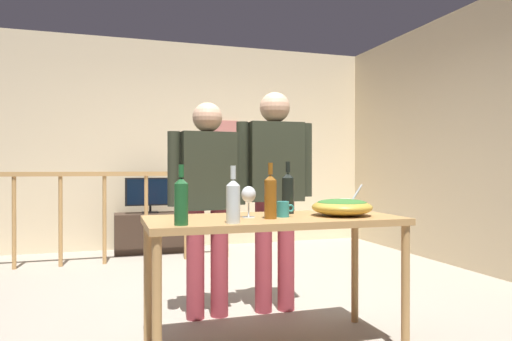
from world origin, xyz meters
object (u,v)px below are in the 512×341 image
object	(u,v)px
wine_glass	(249,196)
person_standing_right	(275,181)
flat_screen_tv	(150,192)
wine_bottle_green	(181,200)
wine_bottle_dark	(288,192)
framed_picture	(223,138)
wine_bottle_clear	(233,200)
mug_white	(345,205)
mug_teal	(283,209)
stair_railing	(144,204)
serving_table	(274,231)
wine_bottle_amber	(270,196)
tv_console	(150,232)
person_standing_left	(207,191)
salad_bowl	(342,206)

from	to	relation	value
wine_glass	person_standing_right	distance (m)	0.81
flat_screen_tv	wine_bottle_green	size ratio (longest dim) A/B	2.03
wine_bottle_dark	wine_bottle_green	bearing A→B (deg)	-151.54
framed_picture	wine_glass	size ratio (longest dim) A/B	2.69
wine_bottle_clear	wine_bottle_green	world-z (taller)	wine_bottle_green
flat_screen_tv	mug_white	world-z (taller)	flat_screen_tv
wine_bottle_dark	wine_bottle_clear	bearing A→B (deg)	-139.44
flat_screen_tv	mug_teal	world-z (taller)	flat_screen_tv
wine_bottle_dark	mug_white	distance (m)	0.47
stair_railing	wine_bottle_dark	distance (m)	2.85
framed_picture	flat_screen_tv	distance (m)	1.31
wine_bottle_clear	person_standing_right	world-z (taller)	person_standing_right
person_standing_right	serving_table	bearing A→B (deg)	72.39
serving_table	wine_glass	distance (m)	0.26
wine_bottle_clear	person_standing_right	bearing A→B (deg)	58.61
wine_bottle_amber	mug_white	xyz separation A→B (m)	(0.67, 0.33, -0.09)
tv_console	serving_table	xyz separation A→B (m)	(0.44, -3.52, 0.46)
mug_teal	mug_white	xyz separation A→B (m)	(0.56, 0.27, -0.01)
person_standing_left	tv_console	bearing A→B (deg)	-89.03
flat_screen_tv	wine_bottle_clear	xyz separation A→B (m)	(0.13, -3.73, 0.14)
flat_screen_tv	framed_picture	bearing A→B (deg)	17.24
mug_teal	stair_railing	bearing A→B (deg)	101.83
stair_railing	wine_bottle_amber	size ratio (longest dim) A/B	8.83
person_standing_right	flat_screen_tv	bearing A→B (deg)	-73.04
framed_picture	salad_bowl	distance (m)	3.93
wine_glass	mug_white	size ratio (longest dim) A/B	1.65
serving_table	salad_bowl	size ratio (longest dim) A/B	4.07
wine_bottle_green	salad_bowl	bearing A→B (deg)	10.05
stair_railing	framed_picture	bearing A→B (deg)	37.94
wine_bottle_dark	wine_bottle_clear	world-z (taller)	wine_bottle_dark
wine_bottle_green	serving_table	bearing A→B (deg)	22.03
stair_railing	wine_bottle_amber	xyz separation A→B (m)	(0.51, -3.00, 0.26)
wine_bottle_dark	wine_bottle_clear	xyz separation A→B (m)	(-0.47, -0.40, -0.02)
serving_table	person_standing_right	distance (m)	0.80
stair_railing	salad_bowl	distance (m)	3.14
serving_table	wine_glass	world-z (taller)	wine_glass
stair_railing	serving_table	world-z (taller)	stair_railing
framed_picture	mug_teal	world-z (taller)	framed_picture
salad_bowl	tv_console	bearing A→B (deg)	103.70
wine_glass	person_standing_left	world-z (taller)	person_standing_left
tv_console	person_standing_right	xyz separation A→B (m)	(0.71, -2.82, 0.74)
tv_console	wine_bottle_dark	bearing A→B (deg)	-79.80
wine_bottle_dark	person_standing_right	xyz separation A→B (m)	(0.10, 0.54, 0.06)
stair_railing	wine_glass	size ratio (longest dim) A/B	15.37
person_standing_right	mug_teal	bearing A→B (deg)	76.82
mug_white	wine_bottle_clear	bearing A→B (deg)	-152.46
person_standing_left	framed_picture	bearing A→B (deg)	-108.10
stair_railing	wine_bottle_green	xyz separation A→B (m)	(-0.03, -3.15, 0.26)
wine_glass	wine_bottle_dark	world-z (taller)	wine_bottle_dark
stair_railing	person_standing_right	world-z (taller)	person_standing_right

